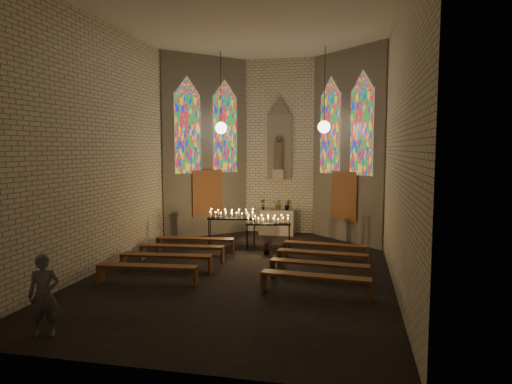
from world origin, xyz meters
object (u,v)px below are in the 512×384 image
at_px(aisle_flower_pot, 267,249).
at_px(votive_stand_left, 232,216).
at_px(visitor, 44,295).
at_px(altar, 277,222).
at_px(votive_stand_right, 268,222).

bearing_deg(aisle_flower_pot, votive_stand_left, 144.32).
height_order(aisle_flower_pot, visitor, visitor).
bearing_deg(votive_stand_left, altar, 55.37).
bearing_deg(votive_stand_left, votive_stand_right, -21.16).
height_order(altar, aisle_flower_pot, altar).
distance_m(votive_stand_left, votive_stand_right, 1.41).
bearing_deg(votive_stand_right, aisle_flower_pot, -93.43).
xyz_separation_m(aisle_flower_pot, votive_stand_right, (-0.08, 0.73, 0.77)).
xyz_separation_m(votive_stand_left, visitor, (-1.36, -8.21, -0.31)).
distance_m(altar, visitor, 10.95).
bearing_deg(votive_stand_right, votive_stand_left, 156.95).
relative_size(votive_stand_right, visitor, 1.03).
bearing_deg(aisle_flower_pot, visitor, -111.40).
xyz_separation_m(altar, aisle_flower_pot, (0.24, -3.48, -0.30)).
distance_m(aisle_flower_pot, votive_stand_left, 1.99).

